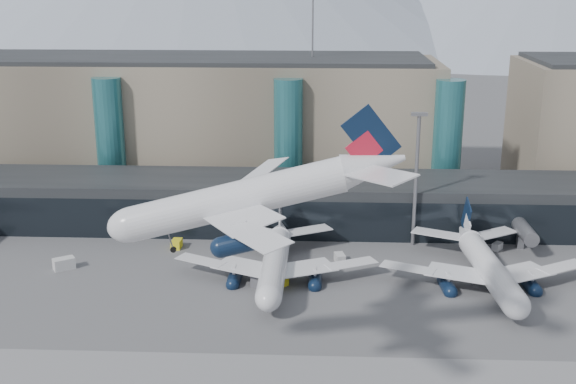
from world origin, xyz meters
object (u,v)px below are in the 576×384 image
at_px(hero_jet, 266,186).
at_px(veh_a, 64,264).
at_px(lightmast_mid, 416,172).
at_px(veh_g, 340,258).
at_px(veh_c, 264,282).
at_px(jet_parked_mid, 276,250).
at_px(veh_h, 275,281).
at_px(veh_d, 497,246).
at_px(veh_b, 177,244).
at_px(jet_parked_right, 485,255).

relative_size(hero_jet, veh_a, 10.11).
relative_size(lightmast_mid, veh_g, 9.49).
bearing_deg(veh_c, veh_a, -158.84).
relative_size(jet_parked_mid, veh_g, 13.56).
relative_size(veh_c, veh_h, 0.98).
relative_size(hero_jet, jet_parked_mid, 0.99).
bearing_deg(veh_g, veh_c, -60.54).
xyz_separation_m(jet_parked_mid, veh_d, (40.84, 13.52, -3.77)).
height_order(veh_b, veh_h, veh_h).
height_order(lightmast_mid, veh_c, lightmast_mid).
distance_m(hero_jet, jet_parked_mid, 43.14).
relative_size(jet_parked_right, veh_h, 9.02).
distance_m(jet_parked_mid, veh_h, 6.12).
relative_size(veh_a, veh_g, 1.33).
bearing_deg(veh_g, veh_b, -113.86).
distance_m(veh_a, veh_d, 79.19).
bearing_deg(hero_jet, veh_b, 109.65).
xyz_separation_m(veh_c, veh_g, (12.75, 11.84, -0.33)).
height_order(hero_jet, jet_parked_right, hero_jet).
bearing_deg(veh_c, veh_h, 50.05).
bearing_deg(veh_b, veh_h, -127.63).
relative_size(hero_jet, veh_c, 8.99).
height_order(veh_a, veh_b, veh_a).
height_order(lightmast_mid, jet_parked_mid, lightmast_mid).
bearing_deg(hero_jet, veh_c, 91.78).
height_order(jet_parked_mid, veh_d, jet_parked_mid).
bearing_deg(jet_parked_mid, veh_c, 164.62).
bearing_deg(veh_a, jet_parked_mid, -34.77).
bearing_deg(jet_parked_right, veh_g, 70.43).
distance_m(jet_parked_mid, veh_b, 23.07).
xyz_separation_m(veh_a, veh_h, (37.52, -5.92, 0.13)).
height_order(veh_g, veh_h, veh_h).
distance_m(veh_b, veh_c, 25.02).
bearing_deg(veh_g, hero_jet, -26.40).
height_order(hero_jet, jet_parked_mid, hero_jet).
bearing_deg(veh_g, lightmast_mid, 110.24).
bearing_deg(veh_d, jet_parked_right, -164.13).
relative_size(hero_jet, veh_g, 13.45).
height_order(veh_b, veh_d, veh_b).
bearing_deg(veh_b, veh_a, 124.53).
xyz_separation_m(jet_parked_right, veh_c, (-36.79, -4.93, -3.40)).
distance_m(hero_jet, veh_a, 59.74).
bearing_deg(veh_h, veh_b, 95.37).
bearing_deg(lightmast_mid, veh_a, -166.76).
relative_size(veh_g, veh_h, 0.66).
relative_size(veh_b, veh_h, 0.68).
relative_size(jet_parked_mid, veh_d, 15.34).
relative_size(veh_a, veh_c, 0.89).
bearing_deg(jet_parked_right, veh_c, 94.11).
xyz_separation_m(veh_d, veh_h, (-40.63, -18.65, 0.45)).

